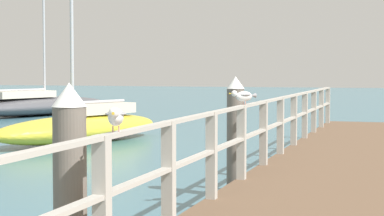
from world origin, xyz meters
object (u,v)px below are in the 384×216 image
object	(u,v)px
dock_piling_far	(235,137)
seagull_foreground	(116,116)
dock_piling_near	(70,200)
seagull_background	(243,96)
boat_5	(82,126)
boat_3	(37,105)

from	to	relation	value
dock_piling_far	seagull_foreground	distance (m)	5.64
dock_piling_near	dock_piling_far	size ratio (longest dim) A/B	1.00
seagull_foreground	seagull_background	bearing A→B (deg)	-109.53
seagull_background	boat_5	size ratio (longest dim) A/B	0.05
dock_piling_far	seagull_foreground	bearing A→B (deg)	-86.08
boat_3	boat_5	distance (m)	12.30
dock_piling_far	dock_piling_near	bearing A→B (deg)	-90.00
dock_piling_far	boat_3	size ratio (longest dim) A/B	0.18
boat_3	dock_piling_far	bearing A→B (deg)	-33.56
boat_5	dock_piling_near	bearing A→B (deg)	134.95
boat_3	dock_piling_near	bearing A→B (deg)	-41.36
dock_piling_near	seagull_background	bearing A→B (deg)	85.39
seagull_foreground	seagull_background	world-z (taller)	same
seagull_foreground	dock_piling_near	bearing A→B (deg)	-8.22
dock_piling_near	dock_piling_far	world-z (taller)	same
dock_piling_near	boat_5	world-z (taller)	boat_5
seagull_background	boat_3	size ratio (longest dim) A/B	0.04
seagull_background	boat_5	world-z (taller)	boat_5
dock_piling_near	boat_3	bearing A→B (deg)	121.09
boat_3	boat_5	size ratio (longest dim) A/B	1.32
boat_3	seagull_foreground	bearing A→B (deg)	-40.56
dock_piling_far	seagull_background	xyz separation A→B (m)	(0.37, -1.02, 0.70)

